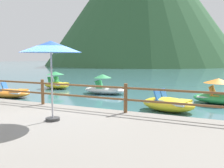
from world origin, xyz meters
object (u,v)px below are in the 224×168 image
(pedal_boat_4, at_px, (168,104))
(pedal_boat_1, at_px, (105,88))
(pedal_boat_0, at_px, (220,95))
(pedal_boat_2, at_px, (8,93))
(pedal_boat_3, at_px, (56,83))
(beach_umbrella, at_px, (51,48))

(pedal_boat_4, bearing_deg, pedal_boat_1, 144.68)
(pedal_boat_0, xyz_separation_m, pedal_boat_4, (-1.88, -2.66, -0.10))
(pedal_boat_4, bearing_deg, pedal_boat_2, -178.44)
(pedal_boat_0, distance_m, pedal_boat_4, 3.26)
(pedal_boat_2, height_order, pedal_boat_3, pedal_boat_3)
(pedal_boat_2, bearing_deg, pedal_boat_3, 90.98)
(beach_umbrella, xyz_separation_m, pedal_boat_0, (4.20, 7.11, -2.05))
(pedal_boat_2, bearing_deg, beach_umbrella, -33.38)
(beach_umbrella, relative_size, pedal_boat_2, 0.79)
(pedal_boat_2, bearing_deg, pedal_boat_4, 1.56)
(pedal_boat_0, xyz_separation_m, pedal_boat_2, (-10.60, -2.90, -0.15))
(beach_umbrella, height_order, pedal_boat_2, beach_umbrella)
(beach_umbrella, xyz_separation_m, pedal_boat_2, (-6.40, 4.22, -2.20))
(pedal_boat_2, xyz_separation_m, pedal_boat_4, (8.72, 0.24, 0.05))
(pedal_boat_4, bearing_deg, beach_umbrella, -117.47)
(pedal_boat_0, height_order, pedal_boat_3, pedal_boat_0)
(beach_umbrella, relative_size, pedal_boat_0, 0.85)
(pedal_boat_1, distance_m, pedal_boat_4, 5.52)
(beach_umbrella, relative_size, pedal_boat_3, 0.89)
(pedal_boat_3, bearing_deg, beach_umbrella, -52.96)
(pedal_boat_1, bearing_deg, beach_umbrella, -74.02)
(pedal_boat_2, xyz_separation_m, pedal_boat_3, (-0.07, 4.37, 0.14))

